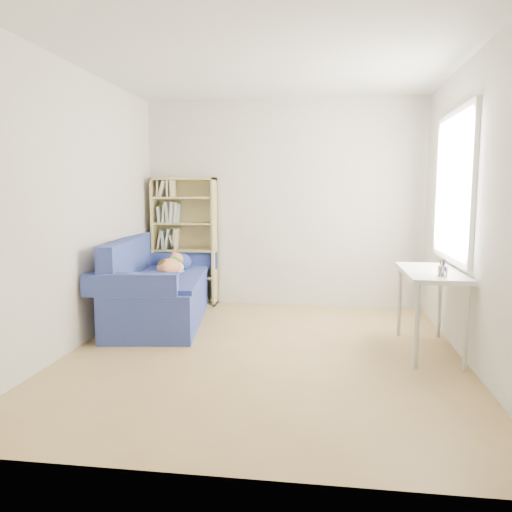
% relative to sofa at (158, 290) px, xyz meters
% --- Properties ---
extents(ground, '(4.00, 4.00, 0.00)m').
position_rel_sofa_xyz_m(ground, '(1.32, -0.98, -0.35)').
color(ground, '#A17E49').
rests_on(ground, ground).
extents(room_shell, '(3.54, 4.04, 2.62)m').
position_rel_sofa_xyz_m(room_shell, '(1.42, -0.94, 1.28)').
color(room_shell, silver).
rests_on(room_shell, ground).
extents(sofa, '(1.16, 2.02, 0.94)m').
position_rel_sofa_xyz_m(sofa, '(0.00, 0.00, 0.00)').
color(sofa, navy).
rests_on(sofa, ground).
extents(bookshelf, '(0.82, 0.25, 1.63)m').
position_rel_sofa_xyz_m(bookshelf, '(0.07, 0.88, 0.40)').
color(bookshelf, tan).
rests_on(bookshelf, ground).
extents(desk, '(0.49, 1.06, 0.75)m').
position_rel_sofa_xyz_m(desk, '(2.81, -0.71, 0.31)').
color(desk, white).
rests_on(desk, ground).
extents(pen_cup, '(0.08, 0.08, 0.15)m').
position_rel_sofa_xyz_m(pen_cup, '(2.84, -1.03, 0.45)').
color(pen_cup, white).
rests_on(pen_cup, desk).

